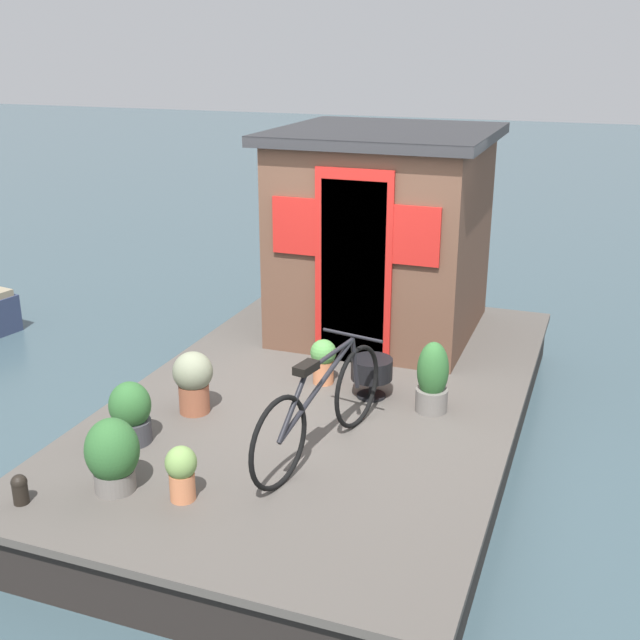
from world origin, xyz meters
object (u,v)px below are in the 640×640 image
object	(u,v)px
mooring_bollard	(20,488)
potted_plant_ivy	(181,471)
houseboat_cabin	(383,232)
potted_plant_lavender	(323,359)
potted_plant_geranium	(131,413)
bicycle	(321,408)
potted_plant_thyme	(113,455)
potted_plant_rosemary	(432,379)
charcoal_grill	(372,370)
potted_plant_succulent	(193,380)

from	to	relation	value
mooring_bollard	potted_plant_ivy	bearing A→B (deg)	-67.06
houseboat_cabin	potted_plant_lavender	size ratio (longest dim) A/B	5.21
potted_plant_geranium	potted_plant_lavender	size ratio (longest dim) A/B	1.19
bicycle	potted_plant_thyme	xyz separation A→B (m)	(-0.94, 1.12, -0.10)
bicycle	potted_plant_lavender	xyz separation A→B (m)	(1.20, 0.42, -0.15)
bicycle	potted_plant_thyme	size ratio (longest dim) A/B	3.26
potted_plant_ivy	mooring_bollard	size ratio (longest dim) A/B	1.85
bicycle	potted_plant_geranium	bearing A→B (deg)	102.91
bicycle	potted_plant_rosemary	world-z (taller)	bicycle
charcoal_grill	potted_plant_lavender	bearing A→B (deg)	74.64
houseboat_cabin	potted_plant_ivy	world-z (taller)	houseboat_cabin
houseboat_cabin	bicycle	size ratio (longest dim) A/B	1.23
bicycle	charcoal_grill	xyz separation A→B (m)	(1.06, -0.06, -0.13)
potted_plant_succulent	potted_plant_geranium	size ratio (longest dim) A/B	1.07
potted_plant_thyme	potted_plant_lavender	bearing A→B (deg)	-18.14
houseboat_cabin	potted_plant_thyme	bearing A→B (deg)	167.77
potted_plant_rosemary	potted_plant_ivy	xyz separation A→B (m)	(-1.86, 1.23, -0.07)
potted_plant_ivy	potted_plant_succulent	bearing A→B (deg)	25.41
houseboat_cabin	potted_plant_succulent	bearing A→B (deg)	160.15
bicycle	mooring_bollard	size ratio (longest dim) A/B	8.20
bicycle	potted_plant_rosemary	size ratio (longest dim) A/B	2.85
potted_plant_succulent	mooring_bollard	world-z (taller)	potted_plant_succulent
bicycle	mooring_bollard	xyz separation A→B (m)	(-1.29, 1.60, -0.26)
potted_plant_succulent	charcoal_grill	xyz separation A→B (m)	(0.77, -1.26, -0.04)
potted_plant_geranium	potted_plant_ivy	bearing A→B (deg)	-127.11
bicycle	mooring_bollard	bearing A→B (deg)	128.96
potted_plant_succulent	charcoal_grill	world-z (taller)	potted_plant_succulent
potted_plant_thyme	charcoal_grill	size ratio (longest dim) A/B	1.48
houseboat_cabin	potted_plant_geranium	bearing A→B (deg)	160.66
potted_plant_succulent	mooring_bollard	xyz separation A→B (m)	(-1.59, 0.40, -0.17)
potted_plant_ivy	charcoal_grill	bearing A→B (deg)	-19.66
potted_plant_lavender	mooring_bollard	xyz separation A→B (m)	(-2.49, 1.18, -0.11)
bicycle	potted_plant_rosemary	bearing A→B (deg)	-31.17
mooring_bollard	houseboat_cabin	bearing A→B (deg)	-17.66
houseboat_cabin	potted_plant_lavender	xyz separation A→B (m)	(-1.49, 0.09, -0.81)
houseboat_cabin	potted_plant_thyme	size ratio (longest dim) A/B	4.02
charcoal_grill	mooring_bollard	xyz separation A→B (m)	(-2.36, 1.66, -0.13)
potted_plant_ivy	charcoal_grill	size ratio (longest dim) A/B	1.09
bicycle	potted_plant_succulent	size ratio (longest dim) A/B	3.29
potted_plant_ivy	potted_plant_rosemary	bearing A→B (deg)	-33.39
potted_plant_succulent	potted_plant_geranium	bearing A→B (deg)	162.67
houseboat_cabin	potted_plant_ivy	size ratio (longest dim) A/B	5.47
charcoal_grill	mooring_bollard	bearing A→B (deg)	144.86
potted_plant_rosemary	charcoal_grill	bearing A→B (deg)	81.01
potted_plant_geranium	potted_plant_ivy	distance (m)	0.94
potted_plant_lavender	potted_plant_ivy	bearing A→B (deg)	174.01
potted_plant_rosemary	charcoal_grill	xyz separation A→B (m)	(0.08, 0.53, -0.04)
potted_plant_geranium	potted_plant_lavender	world-z (taller)	potted_plant_geranium
potted_plant_succulent	mooring_bollard	size ratio (longest dim) A/B	2.49
potted_plant_rosemary	charcoal_grill	distance (m)	0.54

